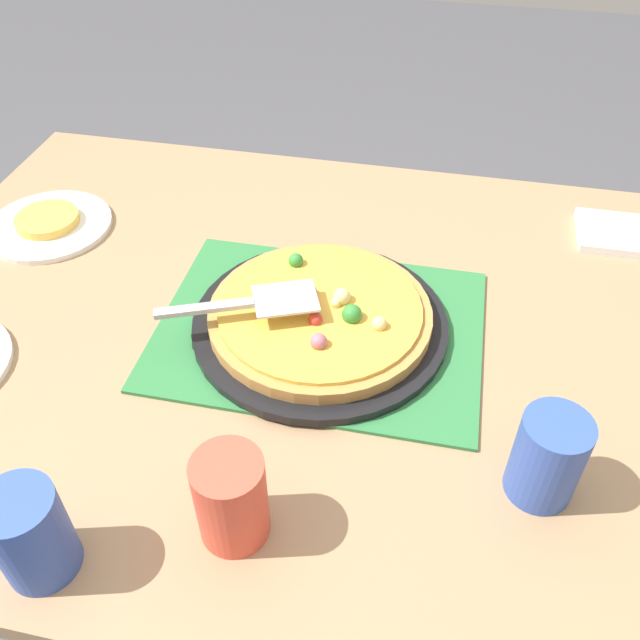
% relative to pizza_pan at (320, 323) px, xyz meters
% --- Properties ---
extents(ground_plane, '(8.00, 8.00, 0.00)m').
position_rel_pizza_pan_xyz_m(ground_plane, '(0.00, 0.00, -0.76)').
color(ground_plane, '#4C4C51').
extents(dining_table, '(1.40, 1.00, 0.75)m').
position_rel_pizza_pan_xyz_m(dining_table, '(0.00, 0.00, -0.12)').
color(dining_table, '#9E7A56').
rests_on(dining_table, ground_plane).
extents(placemat, '(0.48, 0.36, 0.01)m').
position_rel_pizza_pan_xyz_m(placemat, '(0.00, 0.00, -0.01)').
color(placemat, '#2D753D').
rests_on(placemat, dining_table).
extents(pizza_pan, '(0.38, 0.38, 0.01)m').
position_rel_pizza_pan_xyz_m(pizza_pan, '(0.00, 0.00, 0.00)').
color(pizza_pan, black).
rests_on(pizza_pan, placemat).
extents(pizza, '(0.33, 0.33, 0.05)m').
position_rel_pizza_pan_xyz_m(pizza, '(0.00, -0.00, 0.02)').
color(pizza, '#B78442').
rests_on(pizza, pizza_pan).
extents(plate_near_left, '(0.22, 0.22, 0.01)m').
position_rel_pizza_pan_xyz_m(plate_near_left, '(-0.53, 0.16, -0.01)').
color(plate_near_left, white).
rests_on(plate_near_left, dining_table).
extents(served_slice_left, '(0.11, 0.11, 0.02)m').
position_rel_pizza_pan_xyz_m(served_slice_left, '(-0.53, 0.16, 0.01)').
color(served_slice_left, '#EAB747').
rests_on(served_slice_left, plate_near_left).
extents(cup_near, '(0.08, 0.08, 0.12)m').
position_rel_pizza_pan_xyz_m(cup_near, '(0.31, -0.22, 0.05)').
color(cup_near, '#3351AD').
rests_on(cup_near, dining_table).
extents(cup_far, '(0.08, 0.08, 0.12)m').
position_rel_pizza_pan_xyz_m(cup_far, '(-0.22, -0.43, 0.05)').
color(cup_far, '#3351AD').
rests_on(cup_far, dining_table).
extents(cup_corner, '(0.08, 0.08, 0.12)m').
position_rel_pizza_pan_xyz_m(cup_corner, '(-0.03, -0.34, 0.05)').
color(cup_corner, '#E04C38').
rests_on(cup_corner, dining_table).
extents(pizza_server, '(0.23, 0.13, 0.01)m').
position_rel_pizza_pan_xyz_m(pizza_server, '(-0.09, -0.04, 0.06)').
color(pizza_server, silver).
rests_on(pizza_server, pizza).
extents(napkin_stack, '(0.12, 0.12, 0.02)m').
position_rel_pizza_pan_xyz_m(napkin_stack, '(0.46, 0.34, -0.01)').
color(napkin_stack, white).
rests_on(napkin_stack, dining_table).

